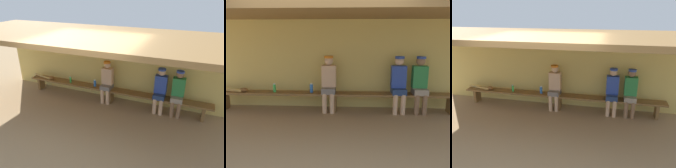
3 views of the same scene
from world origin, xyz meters
TOP-DOWN VIEW (x-y plane):
  - ground_plane at (0.00, 0.00)m, footprint 24.00×24.00m
  - back_wall at (0.00, 2.00)m, footprint 8.00×0.20m
  - dugout_roof at (0.00, 0.70)m, footprint 8.00×2.80m
  - bench at (0.00, 1.55)m, footprint 6.00×0.36m
  - player_in_red at (1.52, 1.55)m, footprint 0.34×0.42m
  - player_in_white at (-0.14, 1.55)m, footprint 0.34×0.42m
  - player_leftmost at (2.01, 1.55)m, footprint 0.34×0.42m
  - water_bottle_blue at (-0.56, 1.55)m, footprint 0.08×0.08m
  - water_bottle_clear at (-1.47, 1.53)m, footprint 0.07×0.07m
  - baseball_glove_worn at (-2.25, 1.54)m, footprint 0.29×0.26m
  - baseball_bat at (-2.65, 1.55)m, footprint 0.78×0.24m

SIDE VIEW (x-z plane):
  - ground_plane at x=0.00m, z-range 0.00..0.00m
  - bench at x=0.00m, z-range 0.16..0.62m
  - baseball_bat at x=-2.65m, z-range 0.46..0.53m
  - baseball_glove_worn at x=-2.25m, z-range 0.46..0.55m
  - water_bottle_clear at x=-1.47m, z-range 0.45..0.67m
  - water_bottle_blue at x=-0.56m, z-range 0.45..0.68m
  - player_in_red at x=1.52m, z-range 0.07..1.42m
  - player_in_white at x=-0.14m, z-range 0.07..1.42m
  - player_leftmost at x=2.01m, z-range 0.07..1.42m
  - back_wall at x=0.00m, z-range 0.00..2.20m
  - dugout_roof at x=0.00m, z-range 2.20..2.32m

